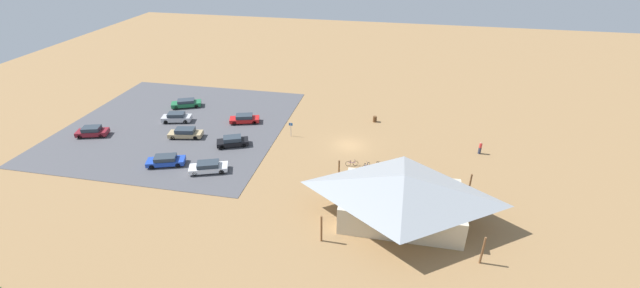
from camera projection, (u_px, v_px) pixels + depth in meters
ground at (350, 145)px, 57.78m from camera, size 160.00×160.00×0.00m
parking_lot_asphalt at (177, 125)px, 63.47m from camera, size 32.35×32.29×0.05m
bike_pavilion at (402, 194)px, 42.46m from camera, size 15.31×11.00×5.24m
trash_bin at (375, 119)px, 64.34m from camera, size 0.60×0.60×0.90m
lot_sign at (291, 127)px, 59.60m from camera, size 0.56×0.08×2.20m
bicycle_blue_yard_front at (366, 166)px, 52.32m from camera, size 0.94×1.37×0.77m
bicycle_purple_edge_north at (406, 167)px, 51.97m from camera, size 1.76×0.65×0.83m
bicycle_red_near_sign at (390, 171)px, 51.20m from camera, size 1.69×0.63×0.82m
bicycle_teal_yard_center at (380, 166)px, 52.26m from camera, size 0.96×1.44×0.80m
bicycle_silver_edge_south at (366, 173)px, 50.81m from camera, size 0.66×1.66×0.87m
bicycle_white_yard_left at (352, 172)px, 50.89m from camera, size 1.08×1.47×0.83m
bicycle_purple_lone_east at (352, 163)px, 52.84m from camera, size 1.60×0.62×0.81m
car_red_end_stall at (244, 119)px, 63.86m from camera, size 4.81×3.02×1.33m
car_silver_aisle_side at (177, 117)px, 64.15m from camera, size 4.68×2.76×1.46m
car_green_front_row at (186, 103)px, 69.23m from camera, size 5.11×3.63×1.30m
car_maroon_mid_lot at (92, 131)px, 59.92m from camera, size 4.64×3.05×1.42m
car_black_near_entry at (233, 141)px, 57.33m from camera, size 4.66×3.35×1.37m
car_blue_back_corner at (166, 160)px, 52.81m from camera, size 5.06×3.30×1.30m
car_white_inner_stall at (208, 167)px, 51.40m from camera, size 5.04×3.35×1.33m
car_tan_by_curb at (185, 133)px, 59.53m from camera, size 5.00×2.65×1.39m
visitor_by_pavilion at (480, 148)px, 55.33m from camera, size 0.40×0.39×1.76m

